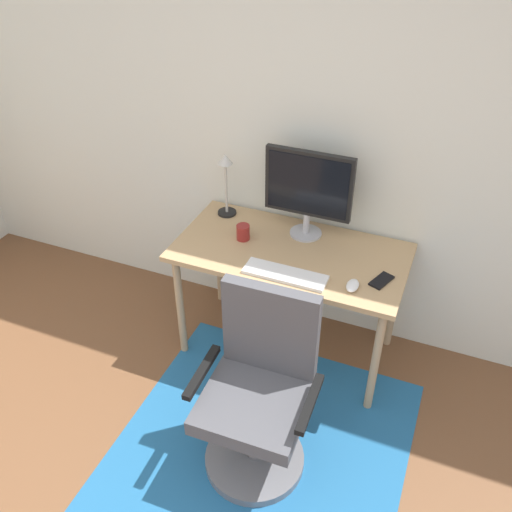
% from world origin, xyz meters
% --- Properties ---
extents(wall_back, '(6.00, 0.10, 2.60)m').
position_xyz_m(wall_back, '(0.00, 2.20, 1.30)').
color(wall_back, silver).
rests_on(wall_back, ground).
extents(area_rug, '(1.42, 1.41, 0.01)m').
position_xyz_m(area_rug, '(0.08, 1.09, 0.00)').
color(area_rug, '#215E91').
rests_on(area_rug, ground).
extents(desk, '(1.26, 0.65, 0.72)m').
position_xyz_m(desk, '(-0.05, 1.81, 0.64)').
color(desk, tan).
rests_on(desk, ground).
extents(monitor, '(0.48, 0.18, 0.50)m').
position_xyz_m(monitor, '(-0.02, 1.99, 1.02)').
color(monitor, '#B2B2B7').
rests_on(monitor, desk).
extents(keyboard, '(0.43, 0.13, 0.02)m').
position_xyz_m(keyboard, '(-0.00, 1.58, 0.73)').
color(keyboard, white).
rests_on(keyboard, desk).
extents(computer_mouse, '(0.06, 0.10, 0.03)m').
position_xyz_m(computer_mouse, '(0.34, 1.61, 0.74)').
color(computer_mouse, white).
rests_on(computer_mouse, desk).
extents(coffee_cup, '(0.07, 0.07, 0.09)m').
position_xyz_m(coffee_cup, '(-0.33, 1.81, 0.77)').
color(coffee_cup, maroon).
rests_on(coffee_cup, desk).
extents(cell_phone, '(0.11, 0.16, 0.01)m').
position_xyz_m(cell_phone, '(0.46, 1.72, 0.73)').
color(cell_phone, black).
rests_on(cell_phone, desk).
extents(desk_lamp, '(0.11, 0.11, 0.39)m').
position_xyz_m(desk_lamp, '(-0.53, 2.02, 0.97)').
color(desk_lamp, black).
rests_on(desk_lamp, desk).
extents(office_chair, '(0.56, 0.49, 0.96)m').
position_xyz_m(office_chair, '(0.07, 1.05, 0.40)').
color(office_chair, slate).
rests_on(office_chair, ground).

